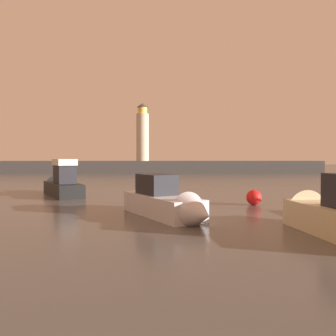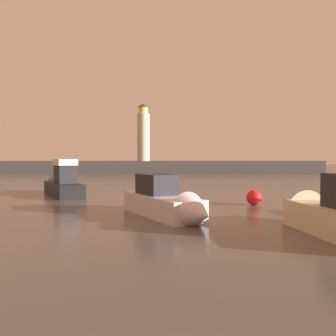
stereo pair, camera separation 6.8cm
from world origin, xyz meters
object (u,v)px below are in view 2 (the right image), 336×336
Objects in this scene: motorboat_2 at (61,184)px; motorboat_3 at (328,214)px; mooring_buoy at (254,197)px; motorboat_1 at (169,203)px; lighthouse at (143,134)px.

motorboat_3 is at bearing -44.97° from motorboat_2.
mooring_buoy is at bearing 95.27° from motorboat_3.
motorboat_2 is (-7.99, 10.73, 0.15)m from motorboat_1.
motorboat_3 is (9.14, -54.94, -6.87)m from lighthouse.
mooring_buoy is (8.44, -47.35, -7.12)m from lighthouse.
motorboat_1 is 7.32× the size of mooring_buoy.
lighthouse is 52.20m from motorboat_1.
motorboat_2 is at bearing 126.67° from motorboat_1.
motorboat_1 is at bearing -86.58° from lighthouse.
lighthouse is 1.56× the size of motorboat_2.
lighthouse reaches higher than motorboat_3.
mooring_buoy is at bearing -25.74° from motorboat_2.
mooring_buoy is (5.35, 4.29, -0.24)m from motorboat_1.
motorboat_1 is 1.00× the size of motorboat_3.
motorboat_3 is 7.31× the size of mooring_buoy.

